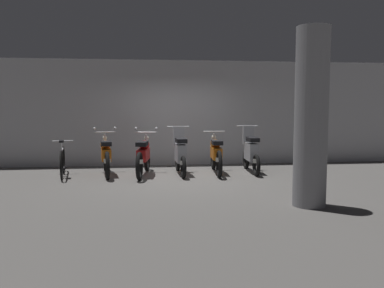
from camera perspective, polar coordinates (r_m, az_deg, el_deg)
The scene contains 9 objects.
ground_plane at distance 9.40m, azimuth -1.39°, elevation -4.87°, with size 80.00×80.00×0.00m, color #565451.
back_wall at distance 11.52m, azimuth -2.48°, elevation 4.45°, with size 16.00×0.30×2.97m, color #ADADB2.
motorbike_slot_0 at distance 9.99m, azimuth -12.19°, elevation -1.52°, with size 0.59×1.94×1.15m.
motorbike_slot_1 at distance 9.75m, azimuth -6.94°, elevation -1.61°, with size 0.59×1.94×1.15m.
motorbike_slot_2 at distance 9.86m, azimuth -1.70°, elevation -1.30°, with size 0.56×1.68×1.18m.
motorbike_slot_3 at distance 10.03m, azimuth 3.45°, elevation -1.40°, with size 0.56×1.95×1.03m.
motorbike_slot_4 at distance 10.27m, azimuth 8.39°, elevation -1.09°, with size 0.56×1.68×1.18m.
bicycle at distance 10.06m, azimuth -18.02°, elevation -2.37°, with size 0.50×1.72×0.89m.
support_pillar at distance 6.91m, azimuth 16.66°, elevation 3.61°, with size 0.55×0.55×2.97m, color gray.
Camera 1 is at (-0.87, -9.21, 1.67)m, focal length 37.33 mm.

